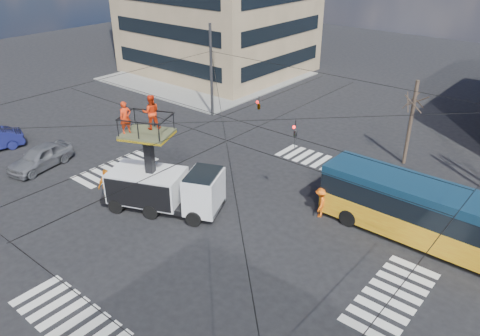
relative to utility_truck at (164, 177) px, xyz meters
name	(u,v)px	position (x,y,z in m)	size (l,w,h in m)	color
ground	(225,218)	(3.32, 1.41, -2.14)	(120.00, 120.00, 0.00)	black
sidewalk_nw	(208,76)	(-17.68, 22.41, -2.08)	(18.00, 18.00, 0.12)	slate
crosswalks	(225,218)	(3.32, 1.41, -2.13)	(22.40, 22.40, 0.02)	silver
overhead_network	(227,147)	(3.25, 1.82, 2.15)	(24.24, 24.24, 8.00)	#2D2D30
tree_a	(414,100)	(8.32, 14.91, 2.48)	(2.00, 2.00, 6.00)	#382B21
utility_truck	(164,177)	(0.00, 0.00, 0.00)	(7.34, 4.89, 6.74)	black
city_bus	(437,217)	(13.29, 6.41, -0.42)	(12.22, 2.68, 3.20)	orange
traffic_cone	(145,190)	(-2.27, 0.29, -1.83)	(0.36, 0.36, 0.63)	#FF660A
worker_ground	(106,185)	(-3.52, -1.53, -1.12)	(1.20, 0.50, 2.06)	orange
flagger	(320,202)	(7.33, 5.10, -1.25)	(1.16, 0.67, 1.79)	#DE560E
parked_car_a	(40,157)	(-10.72, -1.78, -1.34)	(1.89, 4.69, 1.60)	slate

